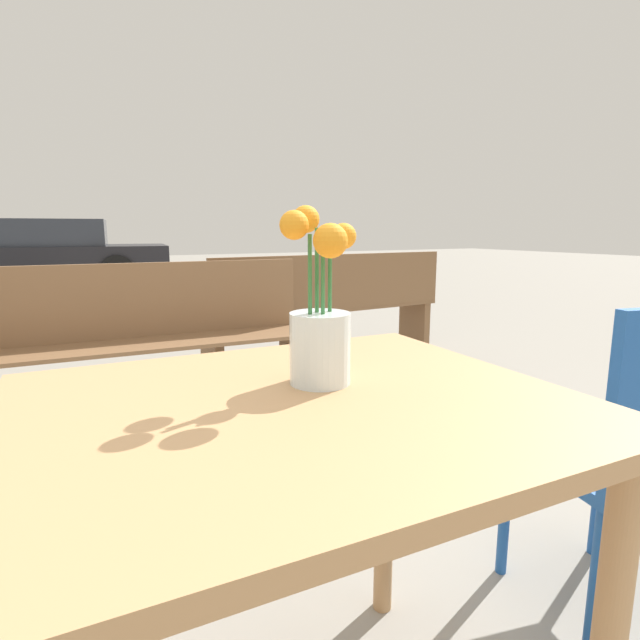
{
  "coord_description": "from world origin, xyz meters",
  "views": [
    {
      "loc": [
        -0.32,
        -0.7,
        1.02
      ],
      "look_at": [
        0.07,
        0.06,
        0.87
      ],
      "focal_mm": 28.0,
      "sensor_mm": 36.0,
      "label": 1
    }
  ],
  "objects_px": {
    "flower_vase": "(320,329)",
    "cafe_chair": "(635,447)",
    "parked_car": "(30,256)",
    "table_front": "(297,467)",
    "bench_near": "(130,336)",
    "bench_middle": "(330,305)"
  },
  "relations": [
    {
      "from": "cafe_chair",
      "to": "bench_middle",
      "type": "distance_m",
      "value": 2.59
    },
    {
      "from": "cafe_chair",
      "to": "bench_near",
      "type": "height_order",
      "value": "cafe_chair"
    },
    {
      "from": "cafe_chair",
      "to": "table_front",
      "type": "bearing_deg",
      "value": 177.86
    },
    {
      "from": "flower_vase",
      "to": "cafe_chair",
      "type": "bearing_deg",
      "value": -6.29
    },
    {
      "from": "table_front",
      "to": "bench_near",
      "type": "height_order",
      "value": "bench_near"
    },
    {
      "from": "cafe_chair",
      "to": "bench_middle",
      "type": "height_order",
      "value": "cafe_chair"
    },
    {
      "from": "bench_middle",
      "to": "parked_car",
      "type": "height_order",
      "value": "parked_car"
    },
    {
      "from": "cafe_chair",
      "to": "parked_car",
      "type": "relative_size",
      "value": 0.18
    },
    {
      "from": "flower_vase",
      "to": "cafe_chair",
      "type": "xyz_separation_m",
      "value": [
        0.83,
        -0.09,
        -0.36
      ]
    },
    {
      "from": "bench_near",
      "to": "parked_car",
      "type": "distance_m",
      "value": 7.32
    },
    {
      "from": "parked_car",
      "to": "flower_vase",
      "type": "bearing_deg",
      "value": -84.93
    },
    {
      "from": "table_front",
      "to": "parked_car",
      "type": "relative_size",
      "value": 0.19
    },
    {
      "from": "cafe_chair",
      "to": "parked_car",
      "type": "bearing_deg",
      "value": 100.04
    },
    {
      "from": "flower_vase",
      "to": "bench_near",
      "type": "xyz_separation_m",
      "value": [
        -0.09,
        1.97,
        -0.38
      ]
    },
    {
      "from": "bench_near",
      "to": "bench_middle",
      "type": "xyz_separation_m",
      "value": [
        1.46,
        0.48,
        -0.0
      ]
    },
    {
      "from": "cafe_chair",
      "to": "bench_middle",
      "type": "relative_size",
      "value": 0.45
    },
    {
      "from": "bench_middle",
      "to": "parked_car",
      "type": "distance_m",
      "value": 7.15
    },
    {
      "from": "table_front",
      "to": "flower_vase",
      "type": "height_order",
      "value": "flower_vase"
    },
    {
      "from": "table_front",
      "to": "bench_near",
      "type": "distance_m",
      "value": 2.03
    },
    {
      "from": "bench_near",
      "to": "parked_car",
      "type": "xyz_separation_m",
      "value": [
        -0.73,
        7.29,
        0.1
      ]
    },
    {
      "from": "bench_near",
      "to": "flower_vase",
      "type": "bearing_deg",
      "value": -87.29
    },
    {
      "from": "flower_vase",
      "to": "cafe_chair",
      "type": "distance_m",
      "value": 0.91
    }
  ]
}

